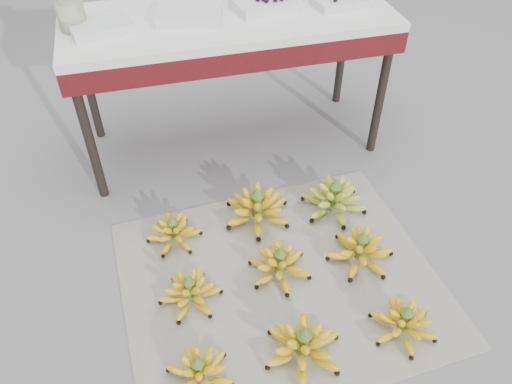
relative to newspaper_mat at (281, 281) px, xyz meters
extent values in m
plane|color=slate|center=(0.09, 0.08, 0.00)|extent=(60.00, 60.00, 0.00)
cube|color=white|center=(0.00, 0.00, 0.00)|extent=(1.31, 1.12, 0.01)
ellipsoid|color=yellow|center=(-0.39, -0.33, 0.04)|extent=(0.31, 0.31, 0.07)
ellipsoid|color=yellow|center=(-0.39, -0.33, 0.07)|extent=(0.21, 0.21, 0.05)
ellipsoid|color=yellow|center=(-0.39, -0.33, 0.10)|extent=(0.14, 0.14, 0.04)
cylinder|color=#496A23|center=(-0.39, -0.33, 0.07)|extent=(0.04, 0.04, 0.10)
cone|color=#496A23|center=(-0.39, -0.33, 0.13)|extent=(0.04, 0.04, 0.03)
ellipsoid|color=yellow|center=(-0.02, -0.33, 0.04)|extent=(0.31, 0.31, 0.08)
ellipsoid|color=yellow|center=(-0.02, -0.33, 0.08)|extent=(0.22, 0.22, 0.06)
ellipsoid|color=yellow|center=(-0.02, -0.33, 0.12)|extent=(0.14, 0.14, 0.05)
cylinder|color=#496A23|center=(-0.02, -0.33, 0.08)|extent=(0.05, 0.05, 0.11)
cone|color=#496A23|center=(-0.02, -0.33, 0.15)|extent=(0.05, 0.05, 0.04)
ellipsoid|color=yellow|center=(0.37, -0.33, 0.04)|extent=(0.31, 0.31, 0.07)
ellipsoid|color=yellow|center=(0.37, -0.33, 0.07)|extent=(0.22, 0.22, 0.05)
ellipsoid|color=yellow|center=(0.37, -0.33, 0.10)|extent=(0.14, 0.14, 0.05)
cylinder|color=#496A23|center=(0.37, -0.33, 0.07)|extent=(0.04, 0.04, 0.10)
cone|color=#496A23|center=(0.37, -0.33, 0.13)|extent=(0.05, 0.05, 0.04)
ellipsoid|color=yellow|center=(-0.37, 0.00, 0.04)|extent=(0.28, 0.28, 0.07)
ellipsoid|color=yellow|center=(-0.37, 0.00, 0.07)|extent=(0.20, 0.20, 0.05)
ellipsoid|color=yellow|center=(-0.37, 0.00, 0.10)|extent=(0.13, 0.13, 0.04)
cylinder|color=#496A23|center=(-0.37, 0.00, 0.07)|extent=(0.04, 0.04, 0.10)
cone|color=#496A23|center=(-0.37, 0.00, 0.13)|extent=(0.05, 0.05, 0.04)
ellipsoid|color=yellow|center=(0.01, 0.04, 0.04)|extent=(0.27, 0.27, 0.08)
ellipsoid|color=yellow|center=(0.01, 0.04, 0.07)|extent=(0.19, 0.19, 0.06)
ellipsoid|color=yellow|center=(0.01, 0.04, 0.11)|extent=(0.12, 0.12, 0.05)
cylinder|color=#496A23|center=(0.01, 0.04, 0.07)|extent=(0.04, 0.04, 0.10)
cone|color=#496A23|center=(0.01, 0.04, 0.14)|extent=(0.05, 0.05, 0.04)
ellipsoid|color=yellow|center=(0.35, 0.03, 0.04)|extent=(0.34, 0.34, 0.08)
ellipsoid|color=yellow|center=(0.35, 0.03, 0.08)|extent=(0.24, 0.24, 0.06)
ellipsoid|color=yellow|center=(0.35, 0.03, 0.11)|extent=(0.16, 0.16, 0.05)
cylinder|color=#496A23|center=(0.35, 0.03, 0.08)|extent=(0.05, 0.05, 0.11)
cone|color=#496A23|center=(0.35, 0.03, 0.15)|extent=(0.05, 0.05, 0.04)
ellipsoid|color=yellow|center=(-0.38, 0.33, 0.04)|extent=(0.31, 0.31, 0.07)
ellipsoid|color=yellow|center=(-0.38, 0.33, 0.07)|extent=(0.22, 0.22, 0.05)
ellipsoid|color=yellow|center=(-0.38, 0.33, 0.10)|extent=(0.14, 0.14, 0.04)
cylinder|color=#496A23|center=(-0.38, 0.33, 0.07)|extent=(0.04, 0.04, 0.10)
cone|color=#496A23|center=(-0.38, 0.33, 0.13)|extent=(0.05, 0.05, 0.03)
ellipsoid|color=yellow|center=(0.00, 0.37, 0.05)|extent=(0.33, 0.33, 0.09)
ellipsoid|color=yellow|center=(0.00, 0.37, 0.09)|extent=(0.23, 0.23, 0.07)
ellipsoid|color=yellow|center=(0.00, 0.37, 0.13)|extent=(0.15, 0.15, 0.06)
cylinder|color=#496A23|center=(0.00, 0.37, 0.09)|extent=(0.05, 0.05, 0.12)
cone|color=#496A23|center=(0.00, 0.37, 0.17)|extent=(0.06, 0.06, 0.05)
ellipsoid|color=#98BB35|center=(0.36, 0.34, 0.05)|extent=(0.36, 0.36, 0.09)
ellipsoid|color=#98BB35|center=(0.36, 0.34, 0.09)|extent=(0.25, 0.25, 0.07)
ellipsoid|color=#98BB35|center=(0.36, 0.34, 0.12)|extent=(0.16, 0.16, 0.05)
cylinder|color=#496A23|center=(0.36, 0.34, 0.09)|extent=(0.05, 0.05, 0.12)
cone|color=#496A23|center=(0.36, 0.34, 0.16)|extent=(0.06, 0.06, 0.04)
cylinder|color=black|center=(-0.67, 0.72, 0.34)|extent=(0.04, 0.04, 0.68)
cylinder|color=black|center=(0.72, 0.72, 0.34)|extent=(0.04, 0.04, 0.68)
cylinder|color=black|center=(-0.67, 1.22, 0.34)|extent=(0.04, 0.04, 0.68)
cylinder|color=black|center=(0.72, 1.22, 0.34)|extent=(0.04, 0.04, 0.68)
cube|color=#5B1111|center=(0.02, 0.97, 0.62)|extent=(1.49, 0.60, 0.10)
cube|color=white|center=(0.02, 0.97, 0.69)|extent=(1.49, 0.60, 0.04)
cube|color=silver|center=(-0.53, 0.94, 0.73)|extent=(0.29, 0.23, 0.04)
cube|color=silver|center=(-0.15, 0.96, 0.74)|extent=(0.32, 0.27, 0.04)
cube|color=silver|center=(0.19, 0.98, 0.73)|extent=(0.29, 0.24, 0.04)
sphere|color=black|center=(0.19, 0.95, 0.77)|extent=(0.03, 0.03, 0.03)
cube|color=silver|center=(0.54, 0.93, 0.73)|extent=(0.25, 0.20, 0.04)
cylinder|color=beige|center=(-0.64, 0.98, 0.79)|extent=(0.15, 0.15, 0.15)
camera|label=1|loc=(-0.41, -1.17, 1.64)|focal=35.00mm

